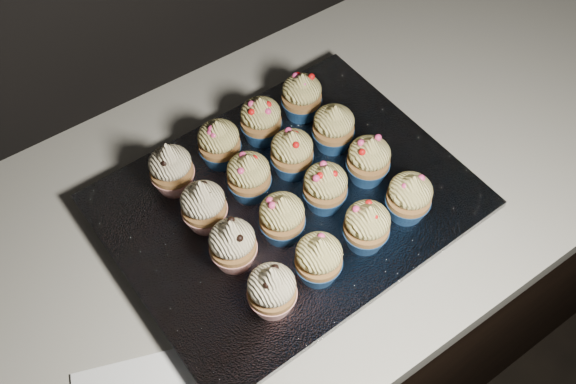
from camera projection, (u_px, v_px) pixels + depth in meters
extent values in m
cube|color=black|center=(229.00, 357.00, 1.30)|extent=(2.40, 0.60, 0.86)
cube|color=beige|center=(205.00, 242.00, 0.94)|extent=(2.44, 0.64, 0.04)
cube|color=black|center=(288.00, 208.00, 0.94)|extent=(0.47, 0.36, 0.02)
cube|color=silver|center=(288.00, 201.00, 0.92)|extent=(0.50, 0.40, 0.01)
cone|color=#AD2318|center=(272.00, 299.00, 0.81)|extent=(0.06, 0.06, 0.03)
ellipsoid|color=beige|center=(272.00, 285.00, 0.78)|extent=(0.06, 0.06, 0.04)
cone|color=beige|center=(271.00, 274.00, 0.76)|extent=(0.03, 0.03, 0.03)
cone|color=navy|center=(318.00, 267.00, 0.83)|extent=(0.06, 0.06, 0.03)
ellipsoid|color=#DDC86F|center=(319.00, 253.00, 0.80)|extent=(0.06, 0.06, 0.04)
cone|color=#DDC86F|center=(320.00, 243.00, 0.79)|extent=(0.03, 0.03, 0.02)
cone|color=navy|center=(365.00, 235.00, 0.86)|extent=(0.06, 0.06, 0.03)
ellipsoid|color=#DDC86F|center=(368.00, 220.00, 0.83)|extent=(0.06, 0.06, 0.04)
cone|color=#DDC86F|center=(370.00, 210.00, 0.81)|extent=(0.03, 0.03, 0.02)
cone|color=navy|center=(407.00, 206.00, 0.89)|extent=(0.06, 0.06, 0.03)
ellipsoid|color=#DDC86F|center=(411.00, 190.00, 0.86)|extent=(0.06, 0.06, 0.04)
cone|color=#DDC86F|center=(414.00, 180.00, 0.84)|extent=(0.03, 0.03, 0.02)
cone|color=#AD2318|center=(234.00, 254.00, 0.85)|extent=(0.06, 0.06, 0.03)
ellipsoid|color=beige|center=(232.00, 239.00, 0.82)|extent=(0.06, 0.06, 0.04)
cone|color=beige|center=(230.00, 227.00, 0.79)|extent=(0.03, 0.03, 0.03)
cone|color=navy|center=(282.00, 227.00, 0.87)|extent=(0.06, 0.06, 0.03)
ellipsoid|color=#DDC86F|center=(282.00, 211.00, 0.84)|extent=(0.06, 0.06, 0.04)
cone|color=#DDC86F|center=(282.00, 201.00, 0.82)|extent=(0.03, 0.03, 0.02)
cone|color=navy|center=(324.00, 197.00, 0.90)|extent=(0.06, 0.06, 0.03)
ellipsoid|color=#DDC86F|center=(326.00, 180.00, 0.87)|extent=(0.06, 0.06, 0.04)
cone|color=#DDC86F|center=(327.00, 170.00, 0.85)|extent=(0.03, 0.03, 0.02)
cone|color=navy|center=(367.00, 170.00, 0.93)|extent=(0.06, 0.06, 0.03)
ellipsoid|color=#DDC86F|center=(370.00, 153.00, 0.90)|extent=(0.06, 0.06, 0.04)
cone|color=#DDC86F|center=(371.00, 142.00, 0.88)|extent=(0.03, 0.03, 0.02)
cone|color=#AD2318|center=(206.00, 215.00, 0.88)|extent=(0.06, 0.06, 0.03)
ellipsoid|color=beige|center=(203.00, 200.00, 0.85)|extent=(0.06, 0.06, 0.04)
cone|color=beige|center=(200.00, 187.00, 0.83)|extent=(0.03, 0.03, 0.03)
cone|color=navy|center=(250.00, 186.00, 0.91)|extent=(0.06, 0.06, 0.03)
ellipsoid|color=#DDC86F|center=(248.00, 170.00, 0.88)|extent=(0.06, 0.06, 0.04)
cone|color=#DDC86F|center=(247.00, 159.00, 0.86)|extent=(0.03, 0.03, 0.02)
cone|color=navy|center=(292.00, 163.00, 0.94)|extent=(0.06, 0.06, 0.03)
ellipsoid|color=#DDC86F|center=(292.00, 146.00, 0.90)|extent=(0.06, 0.06, 0.04)
cone|color=#DDC86F|center=(292.00, 135.00, 0.89)|extent=(0.03, 0.03, 0.02)
cone|color=navy|center=(333.00, 138.00, 0.96)|extent=(0.06, 0.06, 0.03)
ellipsoid|color=#DDC86F|center=(334.00, 121.00, 0.93)|extent=(0.06, 0.06, 0.04)
cone|color=#DDC86F|center=(335.00, 110.00, 0.91)|extent=(0.03, 0.03, 0.02)
cone|color=#AD2318|center=(174.00, 179.00, 0.92)|extent=(0.06, 0.06, 0.03)
ellipsoid|color=beige|center=(170.00, 163.00, 0.89)|extent=(0.06, 0.06, 0.04)
cone|color=beige|center=(167.00, 150.00, 0.86)|extent=(0.03, 0.03, 0.03)
cone|color=navy|center=(220.00, 153.00, 0.95)|extent=(0.06, 0.06, 0.03)
ellipsoid|color=#DDC86F|center=(218.00, 136.00, 0.92)|extent=(0.06, 0.06, 0.04)
cone|color=#DDC86F|center=(217.00, 125.00, 0.90)|extent=(0.03, 0.03, 0.02)
cone|color=navy|center=(261.00, 130.00, 0.97)|extent=(0.06, 0.06, 0.03)
ellipsoid|color=#DDC86F|center=(260.00, 113.00, 0.94)|extent=(0.06, 0.06, 0.04)
cone|color=#DDC86F|center=(260.00, 102.00, 0.92)|extent=(0.03, 0.03, 0.02)
cone|color=navy|center=(301.00, 107.00, 1.00)|extent=(0.06, 0.06, 0.03)
ellipsoid|color=#DDC86F|center=(302.00, 89.00, 0.97)|extent=(0.06, 0.06, 0.04)
cone|color=#DDC86F|center=(302.00, 78.00, 0.95)|extent=(0.03, 0.03, 0.02)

